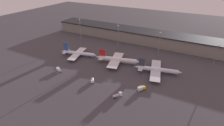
{
  "coord_description": "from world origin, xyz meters",
  "views": [
    {
      "loc": [
        57.32,
        -104.88,
        80.32
      ],
      "look_at": [
        -7.34,
        18.11,
        6.0
      ],
      "focal_mm": 28.0,
      "sensor_mm": 36.0,
      "label": 1
    }
  ],
  "objects_px": {
    "service_vehicle_1": "(92,80)",
    "airplane_2": "(157,70)",
    "airplane_0": "(78,53)",
    "airplane_1": "(117,60)",
    "service_vehicle_2": "(59,70)",
    "service_vehicle_0": "(141,88)",
    "service_vehicle_3": "(118,95)"
  },
  "relations": [
    {
      "from": "service_vehicle_0",
      "to": "service_vehicle_3",
      "type": "height_order",
      "value": "service_vehicle_3"
    },
    {
      "from": "airplane_2",
      "to": "service_vehicle_2",
      "type": "bearing_deg",
      "value": -167.32
    },
    {
      "from": "service_vehicle_0",
      "to": "service_vehicle_3",
      "type": "relative_size",
      "value": 1.02
    },
    {
      "from": "airplane_2",
      "to": "service_vehicle_2",
      "type": "height_order",
      "value": "airplane_2"
    },
    {
      "from": "service_vehicle_3",
      "to": "service_vehicle_2",
      "type": "bearing_deg",
      "value": 121.15
    },
    {
      "from": "airplane_1",
      "to": "service_vehicle_2",
      "type": "distance_m",
      "value": 54.73
    },
    {
      "from": "airplane_0",
      "to": "service_vehicle_1",
      "type": "xyz_separation_m",
      "value": [
        39.66,
        -33.69,
        -1.54
      ]
    },
    {
      "from": "airplane_2",
      "to": "service_vehicle_3",
      "type": "xyz_separation_m",
      "value": [
        -16.04,
        -45.37,
        -1.61
      ]
    },
    {
      "from": "airplane_0",
      "to": "service_vehicle_1",
      "type": "distance_m",
      "value": 52.06
    },
    {
      "from": "airplane_0",
      "to": "service_vehicle_0",
      "type": "distance_m",
      "value": 82.09
    },
    {
      "from": "airplane_1",
      "to": "service_vehicle_1",
      "type": "xyz_separation_m",
      "value": [
        -3.28,
        -38.34,
        -2.15
      ]
    },
    {
      "from": "airplane_0",
      "to": "service_vehicle_2",
      "type": "xyz_separation_m",
      "value": [
        3.64,
        -33.38,
        -1.43
      ]
    },
    {
      "from": "airplane_2",
      "to": "airplane_0",
      "type": "bearing_deg",
      "value": 169.99
    },
    {
      "from": "service_vehicle_0",
      "to": "service_vehicle_2",
      "type": "bearing_deg",
      "value": 127.8
    },
    {
      "from": "airplane_0",
      "to": "service_vehicle_0",
      "type": "relative_size",
      "value": 5.83
    },
    {
      "from": "airplane_0",
      "to": "service_vehicle_3",
      "type": "xyz_separation_m",
      "value": [
        65.84,
        -40.91,
        -1.46
      ]
    },
    {
      "from": "service_vehicle_1",
      "to": "airplane_2",
      "type": "bearing_deg",
      "value": 99.05
    },
    {
      "from": "airplane_2",
      "to": "service_vehicle_3",
      "type": "distance_m",
      "value": 48.15
    },
    {
      "from": "service_vehicle_1",
      "to": "service_vehicle_2",
      "type": "xyz_separation_m",
      "value": [
        -36.02,
        0.32,
        0.11
      ]
    },
    {
      "from": "airplane_0",
      "to": "service_vehicle_0",
      "type": "bearing_deg",
      "value": -31.26
    },
    {
      "from": "service_vehicle_2",
      "to": "service_vehicle_3",
      "type": "height_order",
      "value": "service_vehicle_3"
    },
    {
      "from": "service_vehicle_0",
      "to": "service_vehicle_3",
      "type": "bearing_deg",
      "value": 173.41
    },
    {
      "from": "airplane_0",
      "to": "service_vehicle_2",
      "type": "height_order",
      "value": "airplane_0"
    },
    {
      "from": "airplane_2",
      "to": "service_vehicle_2",
      "type": "xyz_separation_m",
      "value": [
        -78.24,
        -37.84,
        -1.58
      ]
    },
    {
      "from": "airplane_0",
      "to": "airplane_2",
      "type": "bearing_deg",
      "value": -10.01
    },
    {
      "from": "service_vehicle_3",
      "to": "service_vehicle_0",
      "type": "bearing_deg",
      "value": -0.33
    },
    {
      "from": "airplane_0",
      "to": "airplane_1",
      "type": "height_order",
      "value": "airplane_0"
    },
    {
      "from": "service_vehicle_0",
      "to": "airplane_1",
      "type": "bearing_deg",
      "value": 81.06
    },
    {
      "from": "airplane_1",
      "to": "service_vehicle_3",
      "type": "xyz_separation_m",
      "value": [
        22.89,
        -45.55,
        -2.06
      ]
    },
    {
      "from": "service_vehicle_2",
      "to": "service_vehicle_3",
      "type": "relative_size",
      "value": 1.0
    },
    {
      "from": "airplane_2",
      "to": "service_vehicle_0",
      "type": "distance_m",
      "value": 30.29
    },
    {
      "from": "airplane_1",
      "to": "service_vehicle_2",
      "type": "xyz_separation_m",
      "value": [
        -39.3,
        -38.02,
        -2.03
      ]
    }
  ]
}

